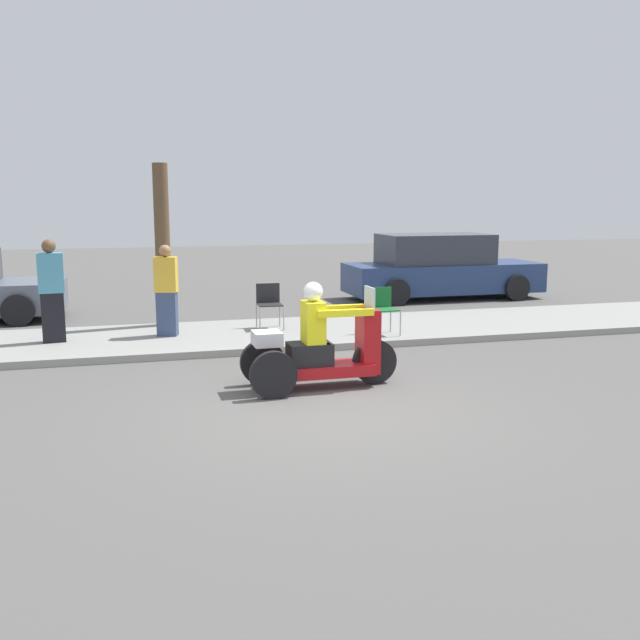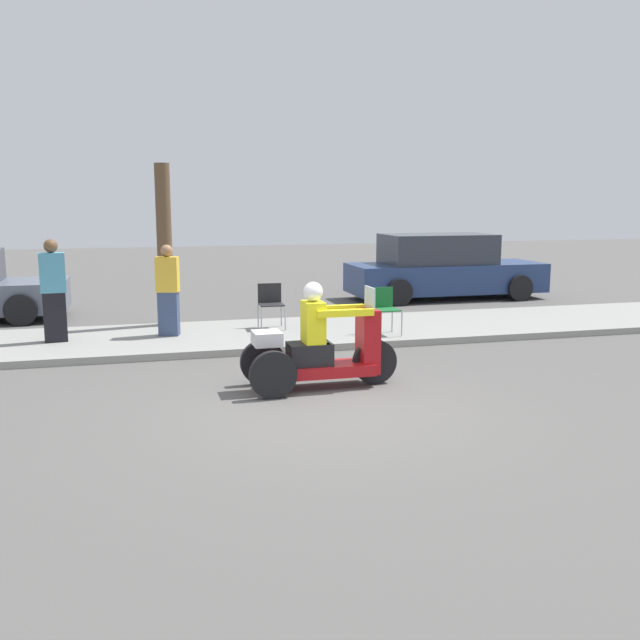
# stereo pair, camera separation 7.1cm
# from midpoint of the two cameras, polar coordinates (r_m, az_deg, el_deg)

# --- Properties ---
(ground_plane) EXTENTS (60.00, 60.00, 0.00)m
(ground_plane) POSITION_cam_midpoint_polar(r_m,az_deg,el_deg) (8.58, 0.68, -7.26)
(ground_plane) COLOR #565451
(sidewalk_strip) EXTENTS (28.00, 2.80, 0.12)m
(sidewalk_strip) POSITION_cam_midpoint_polar(r_m,az_deg,el_deg) (12.93, -4.83, -1.21)
(sidewalk_strip) COLOR gray
(sidewalk_strip) RESTS_ON ground
(motorcycle_trike) EXTENTS (2.09, 0.82, 1.43)m
(motorcycle_trike) POSITION_cam_midpoint_polar(r_m,az_deg,el_deg) (9.48, 0.25, -2.42)
(motorcycle_trike) COLOR black
(motorcycle_trike) RESTS_ON ground
(spectator_far_back) EXTENTS (0.43, 0.32, 1.59)m
(spectator_far_back) POSITION_cam_midpoint_polar(r_m,az_deg,el_deg) (12.70, -11.91, 2.20)
(spectator_far_back) COLOR #38476B
(spectator_far_back) RESTS_ON sidewalk_strip
(spectator_mid_group) EXTENTS (0.43, 0.29, 1.72)m
(spectator_mid_group) POSITION_cam_midpoint_polar(r_m,az_deg,el_deg) (12.68, -20.39, 2.07)
(spectator_mid_group) COLOR black
(spectator_mid_group) RESTS_ON sidewalk_strip
(folding_chair_set_back) EXTENTS (0.48, 0.48, 0.82)m
(folding_chair_set_back) POSITION_cam_midpoint_polar(r_m,az_deg,el_deg) (12.67, 5.26, 1.15)
(folding_chair_set_back) COLOR #A5A8AD
(folding_chair_set_back) RESTS_ON sidewalk_strip
(folding_chair_curbside) EXTENTS (0.48, 0.48, 0.82)m
(folding_chair_curbside) POSITION_cam_midpoint_polar(r_m,az_deg,el_deg) (13.23, -3.82, 1.54)
(folding_chair_curbside) COLOR #A5A8AD
(folding_chair_curbside) RESTS_ON sidewalk_strip
(parked_car_lot_right) EXTENTS (4.88, 1.92, 1.62)m
(parked_car_lot_right) POSITION_cam_midpoint_polar(r_m,az_deg,el_deg) (18.18, 9.92, 4.07)
(parked_car_lot_right) COLOR navy
(parked_car_lot_right) RESTS_ON ground
(tree_trunk) EXTENTS (0.28, 0.28, 3.02)m
(tree_trunk) POSITION_cam_midpoint_polar(r_m,az_deg,el_deg) (13.73, -12.19, 5.87)
(tree_trunk) COLOR brown
(tree_trunk) RESTS_ON sidewalk_strip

